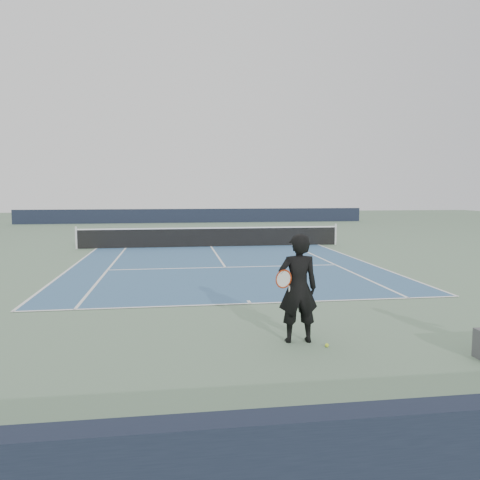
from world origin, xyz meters
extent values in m
plane|color=slate|center=(0.00, 0.00, 0.00)|extent=(80.00, 80.00, 0.00)
cube|color=#385E86|center=(0.00, 0.00, 0.01)|extent=(10.97, 23.77, 0.01)
cylinder|color=silver|center=(-6.40, 0.00, 0.54)|extent=(0.10, 0.10, 1.07)
cylinder|color=silver|center=(6.40, 0.00, 0.54)|extent=(0.10, 0.10, 1.07)
cube|color=black|center=(0.00, 0.00, 0.46)|extent=(12.80, 0.03, 0.90)
cube|color=white|center=(0.00, 0.00, 0.93)|extent=(12.80, 0.04, 0.06)
cube|color=black|center=(0.00, 17.88, 0.60)|extent=(30.00, 0.25, 1.20)
imported|color=black|center=(0.39, -14.82, 0.99)|extent=(0.77, 0.56, 1.99)
torus|color=#982A0C|center=(0.11, -14.87, 1.18)|extent=(0.34, 0.18, 0.36)
cylinder|color=white|center=(0.11, -14.87, 1.18)|extent=(0.29, 0.14, 0.32)
cylinder|color=white|center=(0.23, -14.84, 0.92)|extent=(0.08, 0.13, 0.27)
sphere|color=#C3E12E|center=(0.83, -15.20, 0.03)|extent=(0.07, 0.07, 0.07)
camera|label=1|loc=(-1.83, -22.90, 2.74)|focal=35.00mm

